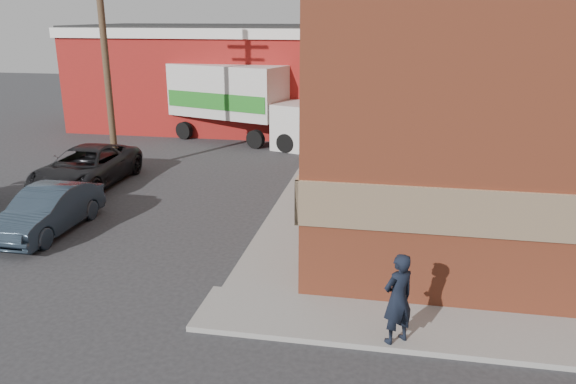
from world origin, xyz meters
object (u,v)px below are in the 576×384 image
at_px(warehouse, 227,76).
at_px(sedan, 48,211).
at_px(box_truck, 241,98).
at_px(brick_building, 553,61).
at_px(man, 398,299).
at_px(suv_a, 86,167).
at_px(utility_pole, 105,53).

xyz_separation_m(warehouse, sedan, (-0.38, -17.33, -2.14)).
bearing_deg(warehouse, sedan, -91.27).
bearing_deg(box_truck, warehouse, 133.09).
relative_size(brick_building, man, 9.98).
bearing_deg(suv_a, box_truck, 66.45).
distance_m(warehouse, man, 23.69).
bearing_deg(suv_a, warehouse, 81.88).
distance_m(brick_building, man, 12.16).
height_order(man, sedan, man).
xyz_separation_m(man, suv_a, (-11.39, 8.71, -0.31)).
height_order(sedan, suv_a, suv_a).
relative_size(brick_building, box_truck, 2.28).
height_order(warehouse, utility_pole, utility_pole).
distance_m(brick_building, utility_pole, 16.00).
distance_m(utility_pole, box_truck, 8.01).
bearing_deg(brick_building, utility_pole, 179.98).
xyz_separation_m(warehouse, box_truck, (1.94, -4.24, -0.63)).
height_order(brick_building, utility_pole, brick_building).
xyz_separation_m(utility_pole, suv_a, (-0.22, -1.84, -4.02)).
bearing_deg(box_truck, suv_a, -94.59).
xyz_separation_m(brick_building, sedan, (-14.88, -6.33, -4.01)).
xyz_separation_m(warehouse, suv_a, (-1.72, -12.84, -2.09)).
distance_m(warehouse, sedan, 17.47).
relative_size(utility_pole, man, 4.92).
relative_size(utility_pole, suv_a, 1.72).
relative_size(brick_building, warehouse, 1.12).
relative_size(man, sedan, 0.45).
xyz_separation_m(warehouse, utility_pole, (-1.50, -11.00, 1.93)).
bearing_deg(man, box_truck, -105.27).
height_order(brick_building, suv_a, brick_building).
distance_m(man, suv_a, 14.34).
distance_m(warehouse, utility_pole, 11.27).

